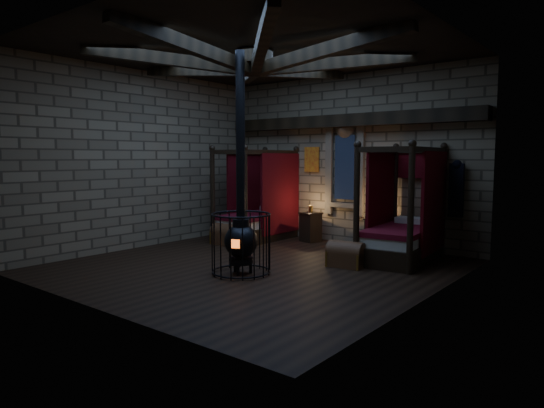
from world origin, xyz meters
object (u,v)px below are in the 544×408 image
Objects in this scene: bed_left at (258,217)px; bed_right at (402,232)px; stove at (241,239)px; trunk_right at (346,255)px; trunk_left at (226,235)px.

bed_left is 0.99× the size of bed_right.
trunk_right is at bearing 31.70° from stove.
bed_left reaches higher than trunk_right.
trunk_left is (-4.15, -1.01, -0.34)m from bed_right.
bed_left reaches higher than trunk_left.
bed_right reaches higher than trunk_right.
bed_right is 1.48m from trunk_right.
bed_right is 4.28m from trunk_left.
bed_left is 1.15m from trunk_left.
stove reaches higher than bed_right.
trunk_left is 0.99× the size of trunk_right.
trunk_left is at bearing -96.89° from bed_left.
bed_left is at bearing 85.30° from trunk_left.
trunk_right is at bearing -119.05° from bed_right.
trunk_left is at bearing 116.32° from stove.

